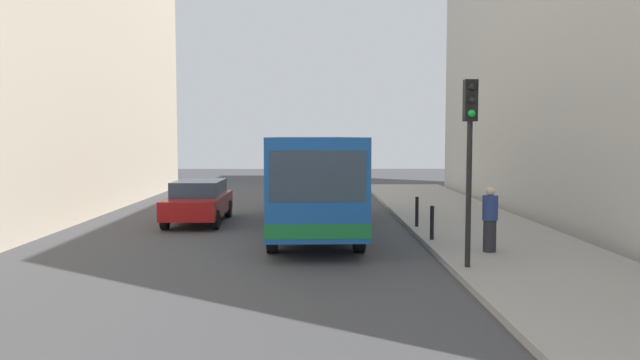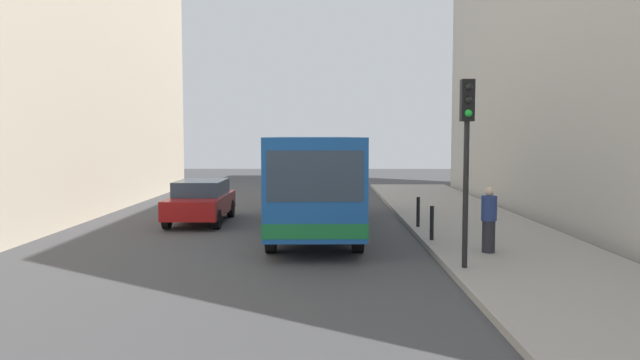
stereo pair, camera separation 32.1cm
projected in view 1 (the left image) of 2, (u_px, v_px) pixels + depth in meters
name	position (u px, v px, depth m)	size (l,w,h in m)	color
ground_plane	(308.00, 249.00, 16.18)	(80.00, 80.00, 0.00)	#424244
sidewalk	(508.00, 246.00, 16.23)	(4.40, 40.00, 0.15)	#9E9991
bus	(312.00, 176.00, 19.60)	(2.82, 11.09, 3.00)	#19519E
car_beside_bus	(199.00, 200.00, 21.09)	(1.88, 4.41, 1.48)	maroon
traffic_light	(470.00, 137.00, 13.06)	(0.28, 0.33, 4.10)	black
bollard_near	(432.00, 223.00, 16.77)	(0.11, 0.11, 0.95)	black
bollard_mid	(417.00, 212.00, 19.23)	(0.11, 0.11, 0.95)	black
pedestrian_near_signal	(490.00, 220.00, 14.97)	(0.38, 0.38, 1.63)	#26262D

